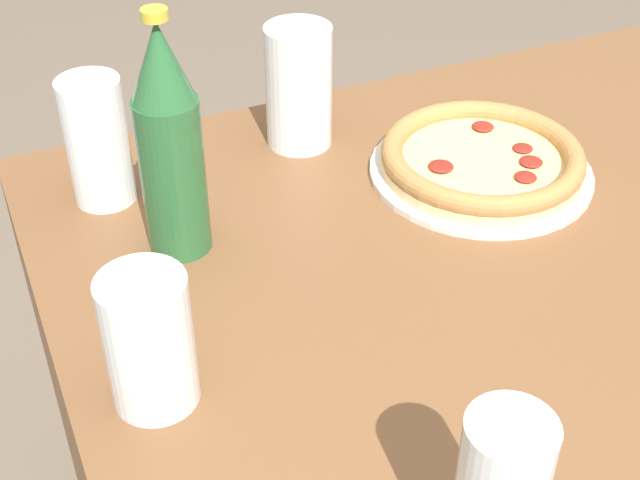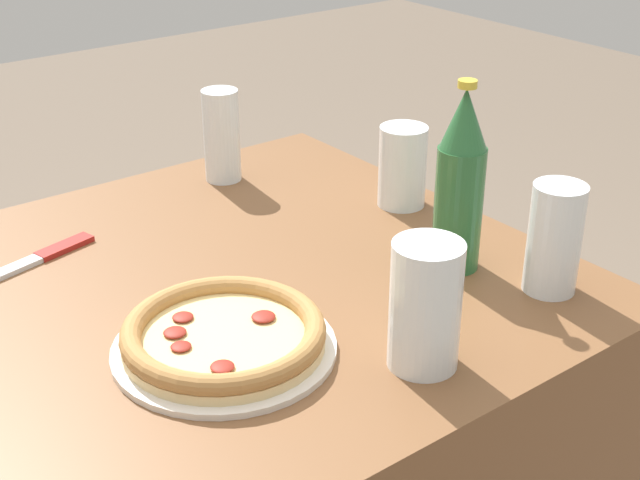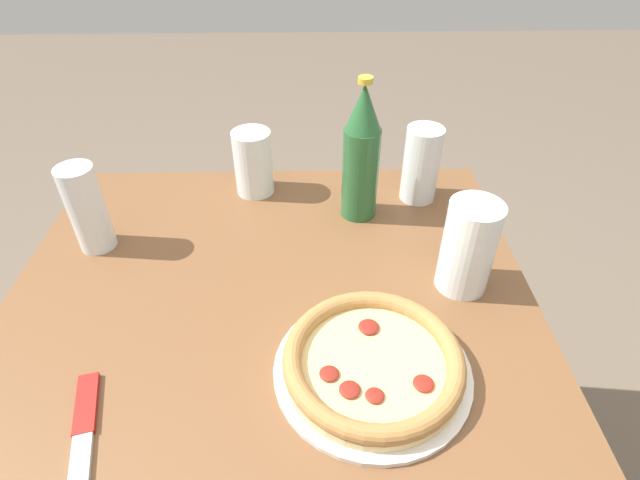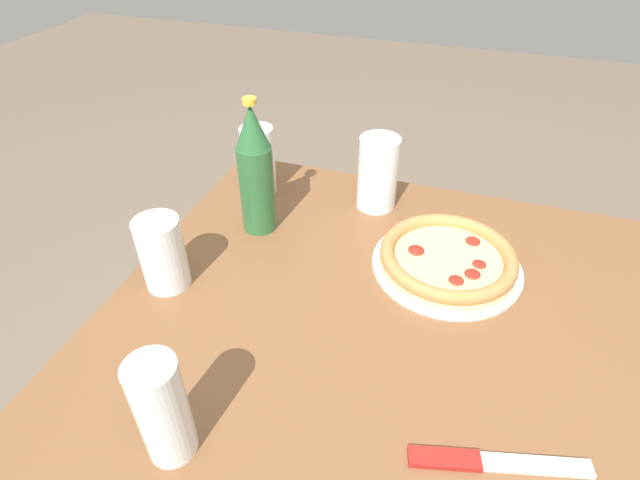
{
  "view_description": "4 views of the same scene",
  "coord_description": "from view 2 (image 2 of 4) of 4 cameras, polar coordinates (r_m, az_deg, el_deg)",
  "views": [
    {
      "loc": [
        0.5,
        0.59,
        1.3
      ],
      "look_at": [
        0.23,
        -0.03,
        0.79
      ],
      "focal_mm": 50.0,
      "sensor_mm": 36.0,
      "label": 1
    },
    {
      "loc": [
        -0.47,
        -0.9,
        1.31
      ],
      "look_at": [
        0.18,
        -0.05,
        0.78
      ],
      "focal_mm": 50.0,
      "sensor_mm": 36.0,
      "label": 2
    },
    {
      "loc": [
        -0.44,
        -0.06,
        1.28
      ],
      "look_at": [
        0.21,
        -0.08,
        0.76
      ],
      "focal_mm": 28.0,
      "sensor_mm": 36.0,
      "label": 3
    },
    {
      "loc": [
        -0.03,
        0.56,
        1.31
      ],
      "look_at": [
        0.17,
        -0.04,
        0.82
      ],
      "focal_mm": 28.0,
      "sensor_mm": 36.0,
      "label": 4
    }
  ],
  "objects": [
    {
      "name": "glass_red_wine",
      "position": [
        1.49,
        -6.31,
        6.48
      ],
      "size": [
        0.06,
        0.06,
        0.15
      ],
      "color": "white",
      "rests_on": "table"
    },
    {
      "name": "pizza_salami",
      "position": [
        1.04,
        -6.18,
        -6.19
      ],
      "size": [
        0.26,
        0.26,
        0.04
      ],
      "color": "silver",
      "rests_on": "table"
    },
    {
      "name": "beer_bottle",
      "position": [
        1.19,
        8.96,
        3.66
      ],
      "size": [
        0.07,
        0.07,
        0.26
      ],
      "color": "#286033",
      "rests_on": "table"
    },
    {
      "name": "glass_mango_juice",
      "position": [
        1.39,
        5.29,
        4.44
      ],
      "size": [
        0.07,
        0.07,
        0.13
      ],
      "color": "white",
      "rests_on": "table"
    },
    {
      "name": "glass_water",
      "position": [
        1.17,
        14.73,
        -0.24
      ],
      "size": [
        0.07,
        0.07,
        0.15
      ],
      "color": "white",
      "rests_on": "table"
    },
    {
      "name": "glass_cola",
      "position": [
        0.99,
        6.73,
        -4.63
      ],
      "size": [
        0.08,
        0.08,
        0.15
      ],
      "color": "white",
      "rests_on": "table"
    },
    {
      "name": "knife",
      "position": [
        1.29,
        -17.95,
        -1.28
      ],
      "size": [
        0.22,
        0.08,
        0.01
      ],
      "color": "maroon",
      "rests_on": "table"
    }
  ]
}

